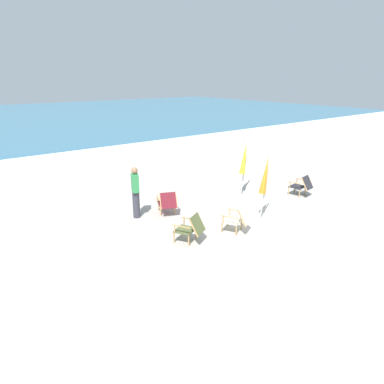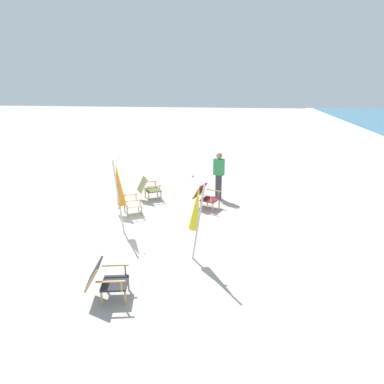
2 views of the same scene
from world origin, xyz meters
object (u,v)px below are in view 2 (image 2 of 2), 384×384
beach_chair_front_right (205,195)px  person_near_chairs (219,176)px  beach_chair_front_left (148,188)px  beach_chair_mid_center (105,279)px  umbrella_furled_orange (119,185)px  beach_chair_far_center (127,202)px  umbrella_furled_yellow (196,209)px

beach_chair_front_right → person_near_chairs: size_ratio=0.57×
beach_chair_front_left → person_near_chairs: bearing=97.7°
beach_chair_mid_center → umbrella_furled_orange: (-2.76, -0.56, 0.96)m
beach_chair_front_right → beach_chair_far_center: 2.47m
beach_chair_far_center → umbrella_furled_orange: bearing=10.0°
person_near_chairs → beach_chair_mid_center: bearing=-17.9°
umbrella_furled_yellow → beach_chair_front_right: bearing=-179.2°
beach_chair_front_right → umbrella_furled_yellow: bearing=0.8°
beach_chair_mid_center → beach_chair_far_center: beach_chair_far_center is taller
beach_chair_mid_center → person_near_chairs: person_near_chairs is taller
beach_chair_front_left → umbrella_furled_orange: size_ratio=0.44×
beach_chair_mid_center → beach_chair_front_left: beach_chair_front_left is taller
beach_chair_front_right → person_near_chairs: person_near_chairs is taller
umbrella_furled_yellow → person_near_chairs: 4.43m
beach_chair_front_right → beach_chair_mid_center: 5.19m
beach_chair_front_left → beach_chair_far_center: bearing=-12.1°
beach_chair_front_right → beach_chair_far_center: beach_chair_far_center is taller
beach_chair_front_left → person_near_chairs: person_near_chairs is taller
beach_chair_front_right → beach_chair_front_left: (-0.59, -2.01, 0.00)m
beach_chair_mid_center → umbrella_furled_yellow: (-1.49, 1.57, 0.90)m
beach_chair_front_right → person_near_chairs: (-0.91, 0.39, 0.42)m
beach_chair_front_left → beach_chair_front_right: bearing=73.6°
umbrella_furled_orange → umbrella_furled_yellow: (1.28, 2.13, -0.06)m
beach_chair_far_center → beach_chair_front_right: bearing=110.1°
umbrella_furled_orange → umbrella_furled_yellow: size_ratio=1.04×
umbrella_furled_orange → person_near_chairs: 4.01m
beach_chair_front_right → umbrella_furled_yellow: (3.48, 0.05, 0.90)m
beach_chair_front_right → umbrella_furled_orange: size_ratio=0.44×
beach_chair_far_center → umbrella_furled_orange: 1.68m
beach_chair_front_left → umbrella_furled_orange: (2.79, -0.07, 0.96)m
beach_chair_front_right → person_near_chairs: bearing=157.1°
beach_chair_front_right → beach_chair_front_left: size_ratio=1.00×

